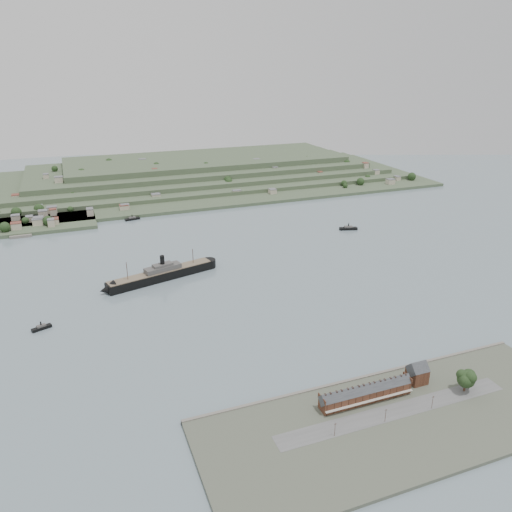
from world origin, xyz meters
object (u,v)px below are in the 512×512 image
object	(u,v)px
steamship	(158,275)
fig_tree	(467,379)
tugboat	(42,328)
terrace_row	(366,393)
gabled_building	(417,373)

from	to	relation	value
steamship	fig_tree	size ratio (longest dim) A/B	7.72
tugboat	fig_tree	distance (m)	282.58
terrace_row	tugboat	distance (m)	228.82
terrace_row	tugboat	size ratio (longest dim) A/B	3.95
terrace_row	steamship	distance (m)	221.23
steamship	gabled_building	bearing A→B (deg)	-60.65
fig_tree	gabled_building	bearing A→B (deg)	140.10
terrace_row	tugboat	world-z (taller)	terrace_row
terrace_row	gabled_building	xyz separation A→B (m)	(37.50, 4.02, 1.34)
terrace_row	fig_tree	bearing A→B (deg)	-12.84
tugboat	terrace_row	bearing A→B (deg)	-41.80
steamship	fig_tree	world-z (taller)	steamship
gabled_building	steamship	bearing A→B (deg)	119.35
steamship	tugboat	distance (m)	108.66
tugboat	fig_tree	world-z (taller)	fig_tree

